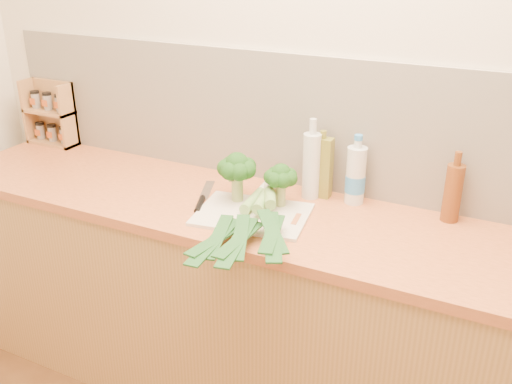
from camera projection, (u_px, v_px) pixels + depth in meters
room_shell at (336, 127)px, 2.22m from camera, size 3.50×3.50×3.50m
counter at (302, 320)px, 2.27m from camera, size 3.20×0.62×0.90m
chopping_board at (253, 214)px, 2.11m from camera, size 0.45×0.36×0.01m
broccoli_left at (237, 168)px, 2.16m from camera, size 0.15×0.15×0.20m
broccoli_right at (281, 177)px, 2.13m from camera, size 0.13×0.13×0.17m
leek_front at (246, 208)px, 2.10m from camera, size 0.12×0.73×0.04m
leek_mid at (257, 209)px, 2.05m from camera, size 0.19×0.68×0.04m
leek_back at (271, 208)px, 2.01m from camera, size 0.32×0.58×0.04m
chefs_knife at (202, 201)px, 2.22m from camera, size 0.14×0.30×0.02m
spice_rack at (52, 117)px, 2.82m from camera, size 0.26×0.10×0.31m
oil_tin at (322, 167)px, 2.23m from camera, size 0.08×0.05×0.27m
glass_bottle at (311, 165)px, 2.22m from camera, size 0.07×0.07×0.32m
amber_bottle at (453, 192)px, 2.04m from camera, size 0.06×0.06×0.27m
water_bottle at (355, 177)px, 2.18m from camera, size 0.08×0.08×0.26m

